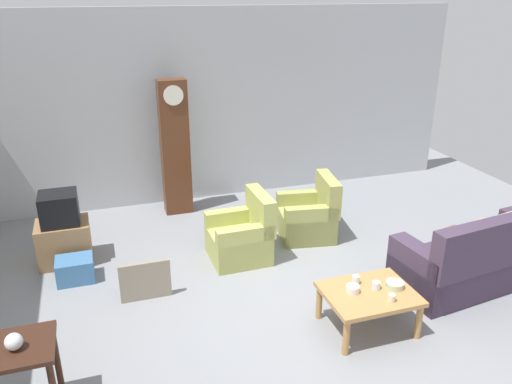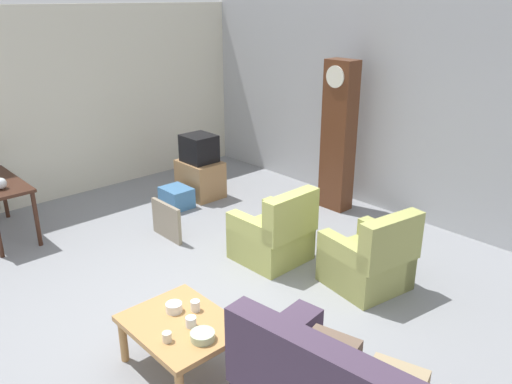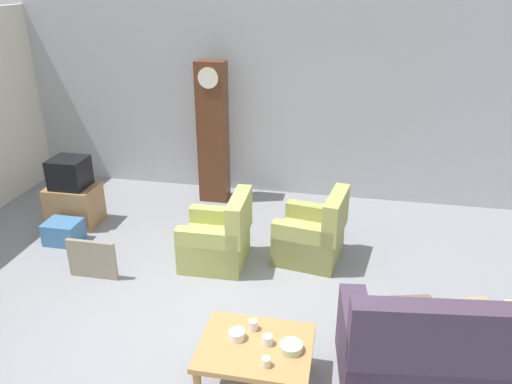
{
  "view_description": "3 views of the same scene",
  "coord_description": "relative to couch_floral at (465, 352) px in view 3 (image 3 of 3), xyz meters",
  "views": [
    {
      "loc": [
        -2.16,
        -4.76,
        3.47
      ],
      "look_at": [
        -0.32,
        0.88,
        1.09
      ],
      "focal_mm": 35.88,
      "sensor_mm": 36.0,
      "label": 1
    },
    {
      "loc": [
        3.49,
        -2.69,
        3.0
      ],
      "look_at": [
        -0.29,
        0.8,
        1.02
      ],
      "focal_mm": 36.02,
      "sensor_mm": 36.0,
      "label": 2
    },
    {
      "loc": [
        1.08,
        -3.97,
        3.35
      ],
      "look_at": [
        0.09,
        1.03,
        1.08
      ],
      "focal_mm": 34.97,
      "sensor_mm": 36.0,
      "label": 3
    }
  ],
  "objects": [
    {
      "name": "ground_plane",
      "position": [
        -2.19,
        0.34,
        -0.36
      ],
      "size": [
        10.4,
        10.4,
        0.0
      ],
      "primitive_type": "plane",
      "color": "gray"
    },
    {
      "name": "garage_door_wall",
      "position": [
        -2.19,
        3.94,
        1.24
      ],
      "size": [
        8.4,
        0.16,
        3.2
      ],
      "primitive_type": "cube",
      "color": "#ADAFB5",
      "rests_on": "ground_plane"
    },
    {
      "name": "couch_floral",
      "position": [
        0.0,
        0.0,
        0.0
      ],
      "size": [
        2.19,
        1.13,
        1.04
      ],
      "color": "#423347",
      "rests_on": "ground_plane"
    },
    {
      "name": "armchair_olive_near",
      "position": [
        -2.61,
        1.55,
        -0.05
      ],
      "size": [
        0.8,
        0.77,
        0.92
      ],
      "color": "tan",
      "rests_on": "ground_plane"
    },
    {
      "name": "armchair_olive_far",
      "position": [
        -1.47,
        1.88,
        -0.05
      ],
      "size": [
        0.9,
        0.88,
        0.92
      ],
      "color": "#9EA156",
      "rests_on": "ground_plane"
    },
    {
      "name": "coffee_table_wood",
      "position": [
        -1.76,
        -0.37,
        0.03
      ],
      "size": [
        0.96,
        0.76,
        0.45
      ],
      "color": "#B27F47",
      "rests_on": "ground_plane"
    },
    {
      "name": "grandfather_clock",
      "position": [
        -3.16,
        3.39,
        0.74
      ],
      "size": [
        0.44,
        0.3,
        2.18
      ],
      "color": "#562D19",
      "rests_on": "ground_plane"
    },
    {
      "name": "tv_stand_cabinet",
      "position": [
        -4.91,
        2.19,
        -0.07
      ],
      "size": [
        0.68,
        0.52,
        0.57
      ],
      "primitive_type": "cube",
      "color": "#997047",
      "rests_on": "ground_plane"
    },
    {
      "name": "tv_crt",
      "position": [
        -4.91,
        2.19,
        0.43
      ],
      "size": [
        0.48,
        0.44,
        0.42
      ],
      "primitive_type": "cube",
      "color": "black",
      "rests_on": "tv_stand_cabinet"
    },
    {
      "name": "framed_picture_leaning",
      "position": [
        -3.98,
        0.94,
        -0.11
      ],
      "size": [
        0.6,
        0.05,
        0.49
      ],
      "primitive_type": "cube",
      "color": "gray",
      "rests_on": "ground_plane"
    },
    {
      "name": "storage_box_blue",
      "position": [
        -4.78,
        1.65,
        -0.2
      ],
      "size": [
        0.45,
        0.37,
        0.3
      ],
      "primitive_type": "cube",
      "color": "teal",
      "rests_on": "ground_plane"
    },
    {
      "name": "cup_white_porcelain",
      "position": [
        -1.82,
        -0.17,
        0.15
      ],
      "size": [
        0.08,
        0.08,
        0.09
      ],
      "primitive_type": "cylinder",
      "color": "white",
      "rests_on": "coffee_table_wood"
    },
    {
      "name": "cup_blue_rimmed",
      "position": [
        -1.66,
        -0.34,
        0.14
      ],
      "size": [
        0.09,
        0.09,
        0.08
      ],
      "primitive_type": "cylinder",
      "color": "silver",
      "rests_on": "coffee_table_wood"
    },
    {
      "name": "cup_cream_tall",
      "position": [
        -1.63,
        -0.59,
        0.14
      ],
      "size": [
        0.08,
        0.08,
        0.08
      ],
      "primitive_type": "cylinder",
      "color": "beige",
      "rests_on": "coffee_table_wood"
    },
    {
      "name": "bowl_white_stacked",
      "position": [
        -1.93,
        -0.32,
        0.14
      ],
      "size": [
        0.14,
        0.14,
        0.08
      ],
      "primitive_type": "cylinder",
      "color": "white",
      "rests_on": "coffee_table_wood"
    },
    {
      "name": "bowl_shallow_green",
      "position": [
        -1.46,
        -0.37,
        0.13
      ],
      "size": [
        0.2,
        0.2,
        0.07
      ],
      "primitive_type": "cylinder",
      "color": "#B2C69E",
      "rests_on": "coffee_table_wood"
    }
  ]
}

